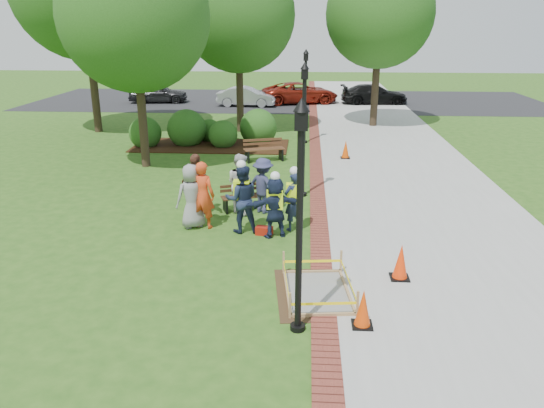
# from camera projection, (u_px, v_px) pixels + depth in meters

# --- Properties ---
(ground) EXTENTS (100.00, 100.00, 0.00)m
(ground) POSITION_uv_depth(u_px,v_px,m) (248.00, 259.00, 12.73)
(ground) COLOR #285116
(ground) RESTS_ON ground
(sidewalk) EXTENTS (6.00, 60.00, 0.02)m
(sidewalk) POSITION_uv_depth(u_px,v_px,m) (395.00, 160.00, 21.85)
(sidewalk) COLOR #9E9E99
(sidewalk) RESTS_ON ground
(brick_edging) EXTENTS (0.50, 60.00, 0.03)m
(brick_edging) POSITION_uv_depth(u_px,v_px,m) (316.00, 158.00, 22.05)
(brick_edging) COLOR maroon
(brick_edging) RESTS_ON ground
(mulch_bed) EXTENTS (7.00, 3.00, 0.05)m
(mulch_bed) POSITION_uv_depth(u_px,v_px,m) (211.00, 146.00, 24.23)
(mulch_bed) COLOR #381E0F
(mulch_bed) RESTS_ON ground
(parking_lot) EXTENTS (36.00, 12.00, 0.01)m
(parking_lot) POSITION_uv_depth(u_px,v_px,m) (288.00, 100.00, 38.20)
(parking_lot) COLOR black
(parking_lot) RESTS_ON ground
(wet_concrete_pad) EXTENTS (1.94, 2.47, 0.55)m
(wet_concrete_pad) POSITION_uv_depth(u_px,v_px,m) (318.00, 284.00, 11.05)
(wet_concrete_pad) COLOR #47331E
(wet_concrete_pad) RESTS_ON ground
(bench_near) EXTENTS (1.50, 0.96, 0.77)m
(bench_near) POSITION_uv_depth(u_px,v_px,m) (245.00, 202.00, 15.98)
(bench_near) COLOR #4F321B
(bench_near) RESTS_ON ground
(bench_far) EXTENTS (1.72, 1.02, 0.88)m
(bench_far) POSITION_uv_depth(u_px,v_px,m) (264.00, 154.00, 21.59)
(bench_far) COLOR brown
(bench_far) RESTS_ON ground
(cone_front) EXTENTS (0.39, 0.39, 0.76)m
(cone_front) POSITION_uv_depth(u_px,v_px,m) (363.00, 309.00, 9.80)
(cone_front) COLOR black
(cone_front) RESTS_ON ground
(cone_back) EXTENTS (0.42, 0.42, 0.82)m
(cone_back) POSITION_uv_depth(u_px,v_px,m) (401.00, 263.00, 11.62)
(cone_back) COLOR black
(cone_back) RESTS_ON ground
(cone_far) EXTENTS (0.39, 0.39, 0.76)m
(cone_far) POSITION_uv_depth(u_px,v_px,m) (346.00, 150.00, 21.94)
(cone_far) COLOR black
(cone_far) RESTS_ON ground
(toolbox) EXTENTS (0.48, 0.32, 0.22)m
(toolbox) POSITION_uv_depth(u_px,v_px,m) (264.00, 231.00, 14.16)
(toolbox) COLOR #9B180B
(toolbox) RESTS_ON ground
(lamp_near) EXTENTS (0.28, 0.28, 4.26)m
(lamp_near) POSITION_uv_depth(u_px,v_px,m) (300.00, 203.00, 9.02)
(lamp_near) COLOR black
(lamp_near) RESTS_ON ground
(lamp_mid) EXTENTS (0.28, 0.28, 4.26)m
(lamp_mid) POSITION_uv_depth(u_px,v_px,m) (304.00, 120.00, 16.56)
(lamp_mid) COLOR black
(lamp_mid) RESTS_ON ground
(lamp_far) EXTENTS (0.28, 0.28, 4.26)m
(lamp_far) POSITION_uv_depth(u_px,v_px,m) (305.00, 89.00, 24.11)
(lamp_far) COLOR black
(lamp_far) RESTS_ON ground
(tree_left) EXTENTS (5.49, 5.49, 8.34)m
(tree_left) POSITION_uv_depth(u_px,v_px,m) (134.00, 16.00, 19.10)
(tree_left) COLOR #3D2D1E
(tree_left) RESTS_ON ground
(tree_back) EXTENTS (5.53, 5.53, 8.47)m
(tree_back) POSITION_uv_depth(u_px,v_px,m) (238.00, 15.00, 25.68)
(tree_back) COLOR #3D2D1E
(tree_back) RESTS_ON ground
(tree_right) EXTENTS (5.53, 5.53, 8.55)m
(tree_right) POSITION_uv_depth(u_px,v_px,m) (380.00, 14.00, 27.09)
(tree_right) COLOR #3D2D1E
(tree_right) RESTS_ON ground
(shrub_a) EXTENTS (1.46, 1.46, 1.46)m
(shrub_a) POSITION_uv_depth(u_px,v_px,m) (146.00, 146.00, 24.20)
(shrub_a) COLOR #1E4914
(shrub_a) RESTS_ON ground
(shrub_b) EXTENTS (1.77, 1.77, 1.77)m
(shrub_b) POSITION_uv_depth(u_px,v_px,m) (188.00, 145.00, 24.50)
(shrub_b) COLOR #1E4914
(shrub_b) RESTS_ON ground
(shrub_c) EXTENTS (1.31, 1.31, 1.31)m
(shrub_c) POSITION_uv_depth(u_px,v_px,m) (223.00, 147.00, 24.12)
(shrub_c) COLOR #1E4914
(shrub_c) RESTS_ON ground
(shrub_d) EXTENTS (1.73, 1.73, 1.73)m
(shrub_d) POSITION_uv_depth(u_px,v_px,m) (258.00, 143.00, 24.87)
(shrub_d) COLOR #1E4914
(shrub_d) RESTS_ON ground
(shrub_e) EXTENTS (1.13, 1.13, 1.13)m
(shrub_e) POSITION_uv_depth(u_px,v_px,m) (210.00, 141.00, 25.30)
(shrub_e) COLOR #1E4914
(shrub_e) RESTS_ON ground
(casual_person_a) EXTENTS (0.68, 0.61, 1.79)m
(casual_person_a) POSITION_uv_depth(u_px,v_px,m) (192.00, 196.00, 14.45)
(casual_person_a) COLOR gray
(casual_person_a) RESTS_ON ground
(casual_person_b) EXTENTS (0.68, 0.53, 1.87)m
(casual_person_b) POSITION_uv_depth(u_px,v_px,m) (203.00, 195.00, 14.41)
(casual_person_b) COLOR red
(casual_person_b) RESTS_ON ground
(casual_person_c) EXTENTS (0.68, 0.65, 1.80)m
(casual_person_c) POSITION_uv_depth(u_px,v_px,m) (240.00, 184.00, 15.54)
(casual_person_c) COLOR beige
(casual_person_c) RESTS_ON ground
(casual_person_d) EXTENTS (0.70, 0.62, 1.83)m
(casual_person_d) POSITION_uv_depth(u_px,v_px,m) (196.00, 185.00, 15.38)
(casual_person_d) COLOR brown
(casual_person_d) RESTS_ON ground
(casual_person_e) EXTENTS (0.63, 0.58, 1.66)m
(casual_person_e) POSITION_uv_depth(u_px,v_px,m) (263.00, 186.00, 15.58)
(casual_person_e) COLOR #303255
(casual_person_e) RESTS_ON ground
(hivis_worker_a) EXTENTS (0.61, 0.50, 1.79)m
(hivis_worker_a) POSITION_uv_depth(u_px,v_px,m) (275.00, 205.00, 13.80)
(hivis_worker_a) COLOR #1D274B
(hivis_worker_a) RESTS_ON ground
(hivis_worker_b) EXTENTS (0.63, 0.58, 1.80)m
(hivis_worker_b) POSITION_uv_depth(u_px,v_px,m) (294.00, 199.00, 14.24)
(hivis_worker_b) COLOR #18233F
(hivis_worker_b) RESTS_ON ground
(hivis_worker_c) EXTENTS (0.65, 0.47, 2.00)m
(hivis_worker_c) POSITION_uv_depth(u_px,v_px,m) (242.00, 197.00, 14.09)
(hivis_worker_c) COLOR #1A2B45
(hivis_worker_c) RESTS_ON ground
(parked_car_a) EXTENTS (2.46, 4.74, 1.48)m
(parked_car_a) POSITION_uv_depth(u_px,v_px,m) (159.00, 103.00, 37.22)
(parked_car_a) COLOR #242326
(parked_car_a) RESTS_ON ground
(parked_car_b) EXTENTS (2.14, 4.41, 1.40)m
(parked_car_b) POSITION_uv_depth(u_px,v_px,m) (247.00, 106.00, 35.64)
(parked_car_b) COLOR #ADACB2
(parked_car_b) RESTS_ON ground
(parked_car_c) EXTENTS (3.23, 5.20, 1.58)m
(parked_car_c) POSITION_uv_depth(u_px,v_px,m) (300.00, 103.00, 36.89)
(parked_car_c) COLOR maroon
(parked_car_c) RESTS_ON ground
(parked_car_d) EXTENTS (2.24, 4.51, 1.43)m
(parked_car_d) POSITION_uv_depth(u_px,v_px,m) (374.00, 104.00, 36.69)
(parked_car_d) COLOR black
(parked_car_d) RESTS_ON ground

